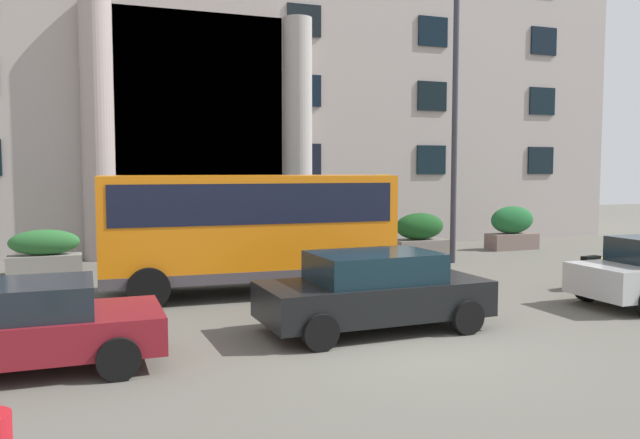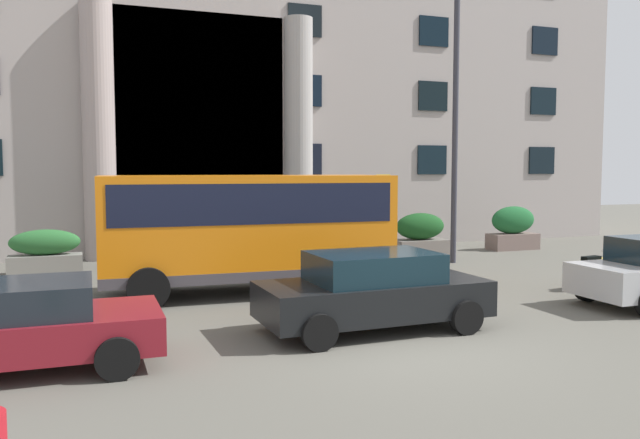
# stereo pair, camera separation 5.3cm
# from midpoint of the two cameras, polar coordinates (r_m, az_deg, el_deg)

# --- Properties ---
(ground_plane) EXTENTS (80.00, 64.00, 0.12)m
(ground_plane) POSITION_cam_midpoint_polar(r_m,az_deg,el_deg) (11.06, 7.92, -11.42)
(ground_plane) COLOR #5C5950
(office_building_facade) EXTENTS (33.28, 9.76, 15.13)m
(office_building_facade) POSITION_cam_midpoint_polar(r_m,az_deg,el_deg) (27.66, -10.05, 13.99)
(office_building_facade) COLOR #A29893
(office_building_facade) RESTS_ON ground_plane
(orange_minibus) EXTENTS (6.86, 2.84, 2.82)m
(orange_minibus) POSITION_cam_midpoint_polar(r_m,az_deg,el_deg) (15.34, -6.52, -0.34)
(orange_minibus) COLOR orange
(orange_minibus) RESTS_ON ground_plane
(bus_stop_sign) EXTENTS (0.44, 0.08, 2.81)m
(bus_stop_sign) POSITION_cam_midpoint_polar(r_m,az_deg,el_deg) (18.78, 5.49, 0.71)
(bus_stop_sign) COLOR #929314
(bus_stop_sign) RESTS_ON ground_plane
(hedge_planter_east) EXTENTS (1.90, 0.95, 1.45)m
(hedge_planter_east) POSITION_cam_midpoint_polar(r_m,az_deg,el_deg) (22.54, 8.77, -1.32)
(hedge_planter_east) COLOR slate
(hedge_planter_east) RESTS_ON ground_plane
(hedge_planter_west) EXTENTS (1.88, 0.78, 1.60)m
(hedge_planter_west) POSITION_cam_midpoint_polar(r_m,az_deg,el_deg) (24.68, 16.65, -0.78)
(hedge_planter_west) COLOR #725E57
(hedge_planter_west) RESTS_ON ground_plane
(hedge_planter_entrance_right) EXTENTS (1.62, 0.79, 1.47)m
(hedge_planter_entrance_right) POSITION_cam_midpoint_polar(r_m,az_deg,el_deg) (20.83, -5.67, -1.73)
(hedge_planter_entrance_right) COLOR #6B6B59
(hedge_planter_entrance_right) RESTS_ON ground_plane
(hedge_planter_far_west) EXTENTS (1.97, 0.74, 1.27)m
(hedge_planter_far_west) POSITION_cam_midpoint_polar(r_m,az_deg,el_deg) (19.72, -23.35, -2.72)
(hedge_planter_far_west) COLOR gray
(hedge_planter_far_west) RESTS_ON ground_plane
(white_taxi_kerbside) EXTENTS (4.31, 2.06, 1.32)m
(white_taxi_kerbside) POSITION_cam_midpoint_polar(r_m,az_deg,el_deg) (10.49, -25.98, -8.54)
(white_taxi_kerbside) COLOR maroon
(white_taxi_kerbside) RESTS_ON ground_plane
(parked_compact_extra) EXTENTS (4.23, 2.06, 1.45)m
(parked_compact_extra) POSITION_cam_midpoint_polar(r_m,az_deg,el_deg) (11.89, 4.69, -6.32)
(parked_compact_extra) COLOR black
(parked_compact_extra) RESTS_ON ground_plane
(motorcycle_far_end) EXTENTS (1.91, 0.56, 0.89)m
(motorcycle_far_end) POSITION_cam_midpoint_polar(r_m,az_deg,el_deg) (17.38, 23.11, -4.17)
(motorcycle_far_end) COLOR black
(motorcycle_far_end) RESTS_ON ground_plane
(lamppost_plaza_centre) EXTENTS (0.40, 0.40, 8.74)m
(lamppost_plaza_centre) POSITION_cam_midpoint_polar(r_m,az_deg,el_deg) (20.72, 11.84, 10.09)
(lamppost_plaza_centre) COLOR #31323C
(lamppost_plaza_centre) RESTS_ON ground_plane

